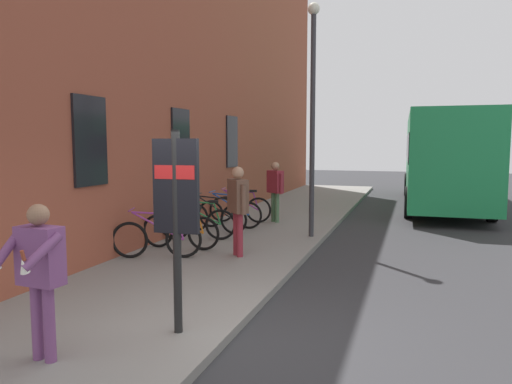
{
  "coord_description": "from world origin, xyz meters",
  "views": [
    {
      "loc": [
        -5.26,
        -2.03,
        2.37
      ],
      "look_at": [
        2.49,
        0.53,
        1.53
      ],
      "focal_mm": 33.85,
      "sensor_mm": 36.0,
      "label": 1
    }
  ],
  "objects_px": {
    "bicycle_under_window": "(240,209)",
    "tourist_with_hotdogs": "(39,265)",
    "street_lamp": "(313,101)",
    "bicycle_beside_lamp": "(215,217)",
    "bicycle_leaning_wall": "(181,231)",
    "bicycle_end_of_row": "(198,223)",
    "bicycle_by_door": "(157,238)",
    "bicycle_far_end": "(230,213)",
    "transit_info_sign": "(176,199)",
    "pedestrian_near_bus": "(238,202)",
    "city_bus": "(443,155)",
    "pedestrian_crossing_street": "(275,186)"
  },
  "relations": [
    {
      "from": "bicycle_under_window",
      "to": "street_lamp",
      "type": "xyz_separation_m",
      "value": [
        -1.39,
        -2.32,
        2.83
      ]
    },
    {
      "from": "street_lamp",
      "to": "bicycle_by_door",
      "type": "bearing_deg",
      "value": 142.15
    },
    {
      "from": "transit_info_sign",
      "to": "bicycle_end_of_row",
      "type": "bearing_deg",
      "value": 22.55
    },
    {
      "from": "bicycle_leaning_wall",
      "to": "bicycle_end_of_row",
      "type": "bearing_deg",
      "value": 2.94
    },
    {
      "from": "bicycle_by_door",
      "to": "bicycle_end_of_row",
      "type": "xyz_separation_m",
      "value": [
        1.87,
        -0.01,
        -0.0
      ]
    },
    {
      "from": "pedestrian_near_bus",
      "to": "bicycle_beside_lamp",
      "type": "bearing_deg",
      "value": 33.5
    },
    {
      "from": "bicycle_by_door",
      "to": "bicycle_far_end",
      "type": "relative_size",
      "value": 0.95
    },
    {
      "from": "bicycle_leaning_wall",
      "to": "street_lamp",
      "type": "bearing_deg",
      "value": -46.56
    },
    {
      "from": "bicycle_end_of_row",
      "to": "tourist_with_hotdogs",
      "type": "height_order",
      "value": "tourist_with_hotdogs"
    },
    {
      "from": "bicycle_by_door",
      "to": "pedestrian_near_bus",
      "type": "bearing_deg",
      "value": -65.09
    },
    {
      "from": "bicycle_by_door",
      "to": "pedestrian_crossing_street",
      "type": "xyz_separation_m",
      "value": [
        4.86,
        -1.0,
        0.65
      ]
    },
    {
      "from": "bicycle_by_door",
      "to": "bicycle_leaning_wall",
      "type": "xyz_separation_m",
      "value": [
        0.88,
        -0.06,
        -0.0
      ]
    },
    {
      "from": "bicycle_by_door",
      "to": "bicycle_leaning_wall",
      "type": "height_order",
      "value": "same"
    },
    {
      "from": "bicycle_leaning_wall",
      "to": "bicycle_end_of_row",
      "type": "xyz_separation_m",
      "value": [
        0.99,
        0.05,
        0.0
      ]
    },
    {
      "from": "bicycle_far_end",
      "to": "city_bus",
      "type": "bearing_deg",
      "value": -36.9
    },
    {
      "from": "bicycle_under_window",
      "to": "transit_info_sign",
      "type": "bearing_deg",
      "value": -165.24
    },
    {
      "from": "bicycle_beside_lamp",
      "to": "tourist_with_hotdogs",
      "type": "relative_size",
      "value": 1.08
    },
    {
      "from": "bicycle_far_end",
      "to": "bicycle_leaning_wall",
      "type": "bearing_deg",
      "value": 178.46
    },
    {
      "from": "bicycle_far_end",
      "to": "city_bus",
      "type": "xyz_separation_m",
      "value": [
        7.43,
        -5.58,
        1.41
      ]
    },
    {
      "from": "bicycle_end_of_row",
      "to": "street_lamp",
      "type": "height_order",
      "value": "street_lamp"
    },
    {
      "from": "pedestrian_near_bus",
      "to": "street_lamp",
      "type": "bearing_deg",
      "value": -21.79
    },
    {
      "from": "bicycle_by_door",
      "to": "bicycle_beside_lamp",
      "type": "distance_m",
      "value": 2.82
    },
    {
      "from": "city_bus",
      "to": "street_lamp",
      "type": "distance_m",
      "value": 8.67
    },
    {
      "from": "bicycle_leaning_wall",
      "to": "city_bus",
      "type": "bearing_deg",
      "value": -29.19
    },
    {
      "from": "bicycle_end_of_row",
      "to": "street_lamp",
      "type": "xyz_separation_m",
      "value": [
        1.24,
        -2.4,
        2.83
      ]
    },
    {
      "from": "bicycle_beside_lamp",
      "to": "bicycle_under_window",
      "type": "distance_m",
      "value": 1.68
    },
    {
      "from": "bicycle_by_door",
      "to": "bicycle_end_of_row",
      "type": "height_order",
      "value": "same"
    },
    {
      "from": "transit_info_sign",
      "to": "pedestrian_near_bus",
      "type": "relative_size",
      "value": 1.35
    },
    {
      "from": "street_lamp",
      "to": "bicycle_far_end",
      "type": "bearing_deg",
      "value": 78.71
    },
    {
      "from": "pedestrian_near_bus",
      "to": "tourist_with_hotdogs",
      "type": "relative_size",
      "value": 1.09
    },
    {
      "from": "bicycle_beside_lamp",
      "to": "city_bus",
      "type": "height_order",
      "value": "city_bus"
    },
    {
      "from": "bicycle_leaning_wall",
      "to": "street_lamp",
      "type": "distance_m",
      "value": 4.3
    },
    {
      "from": "bicycle_leaning_wall",
      "to": "bicycle_beside_lamp",
      "type": "relative_size",
      "value": 1.0
    },
    {
      "from": "bicycle_under_window",
      "to": "street_lamp",
      "type": "distance_m",
      "value": 3.92
    },
    {
      "from": "bicycle_end_of_row",
      "to": "street_lamp",
      "type": "distance_m",
      "value": 3.91
    },
    {
      "from": "bicycle_leaning_wall",
      "to": "bicycle_beside_lamp",
      "type": "distance_m",
      "value": 1.94
    },
    {
      "from": "city_bus",
      "to": "street_lamp",
      "type": "xyz_separation_m",
      "value": [
        -7.89,
        3.3,
        1.42
      ]
    },
    {
      "from": "bicycle_far_end",
      "to": "bicycle_end_of_row",
      "type": "bearing_deg",
      "value": 175.85
    },
    {
      "from": "tourist_with_hotdogs",
      "to": "bicycle_by_door",
      "type": "bearing_deg",
      "value": 14.78
    },
    {
      "from": "street_lamp",
      "to": "bicycle_beside_lamp",
      "type": "bearing_deg",
      "value": 96.81
    },
    {
      "from": "bicycle_under_window",
      "to": "tourist_with_hotdogs",
      "type": "relative_size",
      "value": 1.07
    },
    {
      "from": "bicycle_far_end",
      "to": "street_lamp",
      "type": "xyz_separation_m",
      "value": [
        -0.46,
        -2.28,
        2.83
      ]
    },
    {
      "from": "bicycle_end_of_row",
      "to": "city_bus",
      "type": "height_order",
      "value": "city_bus"
    },
    {
      "from": "bicycle_beside_lamp",
      "to": "tourist_with_hotdogs",
      "type": "height_order",
      "value": "tourist_with_hotdogs"
    },
    {
      "from": "pedestrian_crossing_street",
      "to": "transit_info_sign",
      "type": "bearing_deg",
      "value": -172.13
    },
    {
      "from": "bicycle_beside_lamp",
      "to": "street_lamp",
      "type": "bearing_deg",
      "value": -83.19
    },
    {
      "from": "bicycle_under_window",
      "to": "city_bus",
      "type": "xyz_separation_m",
      "value": [
        6.5,
        -5.62,
        1.41
      ]
    },
    {
      "from": "bicycle_by_door",
      "to": "bicycle_leaning_wall",
      "type": "distance_m",
      "value": 0.88
    },
    {
      "from": "pedestrian_crossing_street",
      "to": "street_lamp",
      "type": "bearing_deg",
      "value": -141.2
    },
    {
      "from": "bicycle_leaning_wall",
      "to": "bicycle_beside_lamp",
      "type": "bearing_deg",
      "value": 1.36
    }
  ]
}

